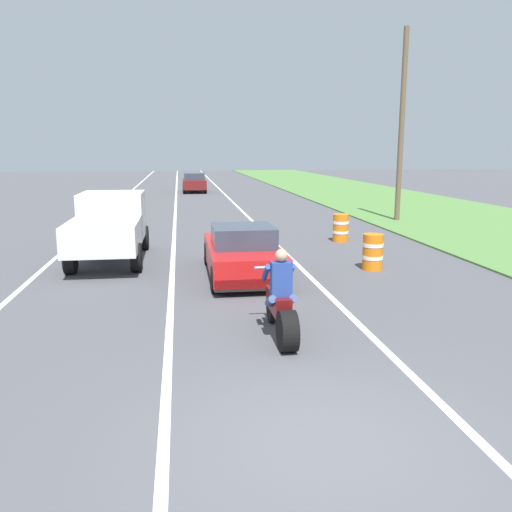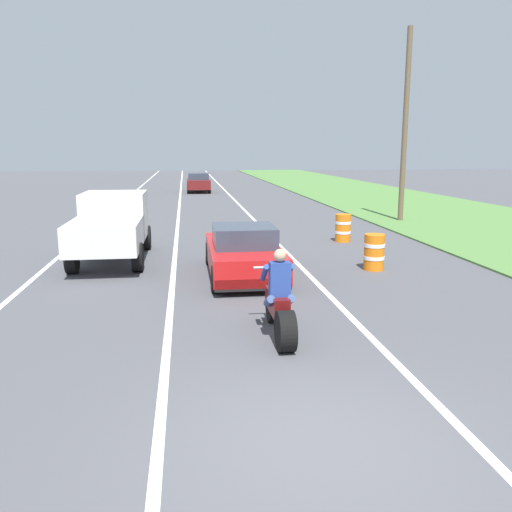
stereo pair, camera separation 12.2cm
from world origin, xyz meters
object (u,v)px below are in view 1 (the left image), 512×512
at_px(pickup_truck_left_lane_white, 110,224).
at_px(construction_barrel_mid, 341,228).
at_px(construction_barrel_nearest, 373,252).
at_px(sports_car_red, 243,253).
at_px(distant_car_far_ahead, 194,182).
at_px(motorcycle_with_rider, 281,306).

distance_m(pickup_truck_left_lane_white, construction_barrel_mid, 8.22).
bearing_deg(construction_barrel_nearest, pickup_truck_left_lane_white, 163.02).
relative_size(pickup_truck_left_lane_white, construction_barrel_nearest, 4.80).
height_order(sports_car_red, pickup_truck_left_lane_white, pickup_truck_left_lane_white).
height_order(construction_barrel_mid, distant_car_far_ahead, distant_car_far_ahead).
height_order(motorcycle_with_rider, sports_car_red, motorcycle_with_rider).
bearing_deg(motorcycle_with_rider, sports_car_red, 91.36).
relative_size(sports_car_red, construction_barrel_mid, 4.30).
distance_m(motorcycle_with_rider, construction_barrel_mid, 10.51).
height_order(motorcycle_with_rider, construction_barrel_nearest, motorcycle_with_rider).
xyz_separation_m(pickup_truck_left_lane_white, construction_barrel_mid, (7.85, 2.35, -0.60)).
xyz_separation_m(motorcycle_with_rider, construction_barrel_nearest, (3.57, 5.09, -0.09)).
xyz_separation_m(sports_car_red, distant_car_far_ahead, (-0.44, 28.55, 0.14)).
relative_size(motorcycle_with_rider, sports_car_red, 0.51).
distance_m(motorcycle_with_rider, pickup_truck_left_lane_white, 8.28).
xyz_separation_m(motorcycle_with_rider, pickup_truck_left_lane_white, (-3.80, 7.34, 0.51)).
distance_m(construction_barrel_mid, distant_car_far_ahead, 24.08).
bearing_deg(sports_car_red, distant_car_far_ahead, 90.89).
relative_size(motorcycle_with_rider, pickup_truck_left_lane_white, 0.46).
relative_size(pickup_truck_left_lane_white, distant_car_far_ahead, 1.20).
bearing_deg(pickup_truck_left_lane_white, distant_car_far_ahead, 82.89).
distance_m(motorcycle_with_rider, sports_car_red, 4.78).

